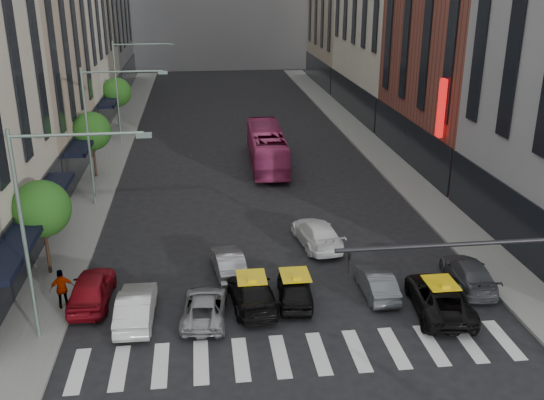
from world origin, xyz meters
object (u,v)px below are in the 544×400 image
object	(u,v)px
taxi_left	(252,291)
taxi_center	(295,288)
streetlamp_mid	(102,119)
streetlamp_far	(127,79)
streetlamp_near	(45,209)
pedestrian_far	(62,289)
car_white_front	(136,306)
car_red	(92,288)
bus	(267,147)

from	to	relation	value
taxi_left	taxi_center	xyz separation A→B (m)	(2.06, 0.04, -0.02)
streetlamp_mid	streetlamp_far	distance (m)	16.00
streetlamp_near	pedestrian_far	xyz separation A→B (m)	(-0.36, 2.32, -4.81)
streetlamp_near	car_white_front	world-z (taller)	streetlamp_near
car_white_front	taxi_left	world-z (taller)	car_white_front
streetlamp_mid	streetlamp_far	bearing A→B (deg)	90.00
taxi_left	streetlamp_mid	bearing A→B (deg)	-65.11
streetlamp_mid	car_red	xyz separation A→B (m)	(0.84, -13.19, -5.14)
streetlamp_near	streetlamp_far	xyz separation A→B (m)	(0.00, 32.00, 0.00)
streetlamp_far	taxi_center	bearing A→B (deg)	-71.12
streetlamp_mid	streetlamp_far	size ratio (longest dim) A/B	1.00
taxi_center	bus	size ratio (longest dim) A/B	0.36
bus	taxi_left	bearing A→B (deg)	83.50
car_red	car_white_front	size ratio (longest dim) A/B	1.03
streetlamp_mid	car_white_front	size ratio (longest dim) A/B	2.07
streetlamp_near	taxi_left	size ratio (longest dim) A/B	1.86
streetlamp_near	taxi_center	xyz separation A→B (m)	(10.33, 1.80, -5.22)
streetlamp_mid	car_red	world-z (taller)	streetlamp_mid
car_red	taxi_center	bearing A→B (deg)	175.03
streetlamp_mid	pedestrian_far	bearing A→B (deg)	-91.49
streetlamp_near	taxi_center	world-z (taller)	streetlamp_near
bus	car_red	bearing A→B (deg)	64.75
taxi_left	car_red	bearing A→B (deg)	-13.33
taxi_center	pedestrian_far	world-z (taller)	pedestrian_far
taxi_center	streetlamp_near	bearing A→B (deg)	16.13
taxi_center	taxi_left	bearing A→B (deg)	7.40
taxi_left	bus	size ratio (longest dim) A/B	0.44
car_red	bus	size ratio (longest dim) A/B	0.40
streetlamp_mid	pedestrian_far	distance (m)	14.51
car_red	taxi_left	xyz separation A→B (m)	(7.43, -1.05, -0.06)
streetlamp_near	bus	distance (m)	26.59
streetlamp_near	taxi_left	distance (m)	9.93
bus	streetlamp_mid	bearing A→B (deg)	35.28
car_white_front	pedestrian_far	xyz separation A→B (m)	(-3.40, 1.34, 0.38)
bus	taxi_center	bearing A→B (deg)	88.84
car_white_front	pedestrian_far	bearing A→B (deg)	-20.14
streetlamp_near	streetlamp_mid	size ratio (longest dim) A/B	1.00
streetlamp_mid	car_red	distance (m)	14.18
streetlamp_far	car_red	bearing A→B (deg)	-88.34
bus	pedestrian_far	size ratio (longest dim) A/B	5.86
pedestrian_far	bus	bearing A→B (deg)	-136.15
pedestrian_far	taxi_left	bearing A→B (deg)	159.29
streetlamp_near	streetlamp_mid	bearing A→B (deg)	90.00
streetlamp_far	car_red	world-z (taller)	streetlamp_far
pedestrian_far	car_red	bearing A→B (deg)	-174.64
taxi_center	pedestrian_far	size ratio (longest dim) A/B	2.13
streetlamp_far	car_red	size ratio (longest dim) A/B	2.01
car_red	bus	world-z (taller)	bus
streetlamp_far	pedestrian_far	xyz separation A→B (m)	(-0.36, -29.68, -4.81)
streetlamp_mid	taxi_left	size ratio (longest dim) A/B	1.86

